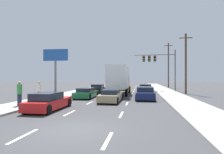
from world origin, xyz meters
TOP-DOWN VIEW (x-y plane):
  - ground_plane at (0.00, 25.00)m, footprint 140.00×140.00m
  - sidewalk_right at (6.80, 20.00)m, footprint 3.11×80.00m
  - sidewalk_left at (-6.80, 20.00)m, footprint 3.11×80.00m
  - lane_markings at (0.00, 18.78)m, footprint 3.54×52.00m
  - car_black at (-3.57, 20.61)m, footprint 2.03×4.19m
  - car_green at (-3.22, 12.94)m, footprint 1.98×4.71m
  - car_red at (-3.62, 4.69)m, footprint 1.82×4.57m
  - box_truck at (0.07, 17.39)m, footprint 2.52×9.09m
  - car_tan at (0.09, 10.03)m, footprint 1.93×4.73m
  - car_maroon at (3.55, 19.80)m, footprint 1.91×4.50m
  - car_navy at (3.35, 12.48)m, footprint 1.99×4.62m
  - traffic_signal_mast at (5.49, 25.29)m, footprint 6.94×0.69m
  - utility_pole_mid at (9.21, 20.28)m, footprint 1.80×0.28m
  - utility_pole_far at (9.03, 36.38)m, footprint 1.80×0.28m
  - roadside_billboard at (-11.70, 23.29)m, footprint 4.45×0.36m
  - pedestrian_near_corner at (-6.71, 8.92)m, footprint 0.38×0.38m
  - pedestrian_mid_block at (-6.48, 5.56)m, footprint 0.38×0.38m

SIDE VIEW (x-z plane):
  - ground_plane at x=0.00m, z-range 0.00..0.00m
  - lane_markings at x=0.00m, z-range 0.00..0.01m
  - sidewalk_right at x=6.80m, z-range 0.00..0.14m
  - sidewalk_left at x=-6.80m, z-range 0.00..0.14m
  - car_tan at x=0.09m, z-range -0.04..1.11m
  - car_green at x=-3.22m, z-range -0.03..1.10m
  - car_black at x=-3.57m, z-range -0.05..1.22m
  - car_red at x=-3.62m, z-range -0.05..1.21m
  - car_maroon at x=3.55m, z-range -0.07..1.26m
  - car_navy at x=3.35m, z-range -0.05..1.28m
  - pedestrian_near_corner at x=-6.71m, z-range 0.14..1.94m
  - pedestrian_mid_block at x=-6.48m, z-range 0.15..2.04m
  - box_truck at x=0.07m, z-range 0.27..4.06m
  - utility_pole_mid at x=9.21m, z-range 0.14..8.66m
  - traffic_signal_mast at x=5.49m, z-range 1.61..8.57m
  - utility_pole_far at x=9.03m, z-range 0.14..10.17m
  - roadside_billboard at x=-11.70m, z-range 1.61..8.81m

